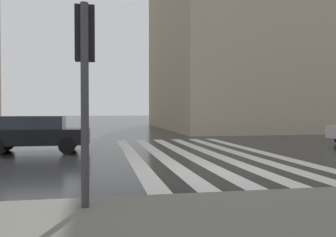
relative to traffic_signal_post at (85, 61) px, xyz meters
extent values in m
plane|color=black|center=(3.49, -3.11, -2.38)|extent=(220.00, 220.00, 0.00)
cube|color=silver|center=(7.49, -6.37, -2.37)|extent=(13.00, 0.50, 0.01)
cube|color=silver|center=(7.49, -5.37, -2.37)|extent=(13.00, 0.50, 0.01)
cube|color=silver|center=(7.49, -4.37, -2.37)|extent=(13.00, 0.50, 0.01)
cube|color=silver|center=(7.49, -3.37, -2.37)|extent=(13.00, 0.50, 0.01)
cube|color=silver|center=(7.49, -2.37, -2.37)|extent=(13.00, 0.50, 0.01)
cube|color=silver|center=(7.49, -1.37, -2.37)|extent=(13.00, 0.50, 0.01)
cube|color=tan|center=(25.49, -19.22, 7.99)|extent=(18.99, 26.93, 20.74)
cylinder|color=#333338|center=(-0.13, 0.00, -0.69)|extent=(0.12, 0.12, 3.08)
cube|color=black|center=(0.05, 0.00, 0.43)|extent=(0.22, 0.30, 0.85)
sphere|color=red|center=(0.17, 0.00, 0.71)|extent=(0.17, 0.17, 0.17)
sphere|color=orange|center=(0.17, 0.00, 0.43)|extent=(0.17, 0.17, 0.17)
sphere|color=green|center=(0.17, 0.00, 0.15)|extent=(0.17, 0.17, 0.17)
cube|color=black|center=(8.99, 2.23, -1.77)|extent=(1.75, 4.10, 0.60)
cube|color=#232833|center=(8.99, 2.38, -1.22)|extent=(1.54, 2.46, 0.50)
cylinder|color=black|center=(9.82, 0.98, -2.07)|extent=(0.20, 0.62, 0.62)
cylinder|color=black|center=(8.17, 0.98, -2.07)|extent=(0.20, 0.62, 0.62)
cylinder|color=black|center=(9.82, 3.48, -2.07)|extent=(0.20, 0.62, 0.62)
camera|label=1|loc=(-5.68, -0.22, -0.76)|focal=38.47mm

